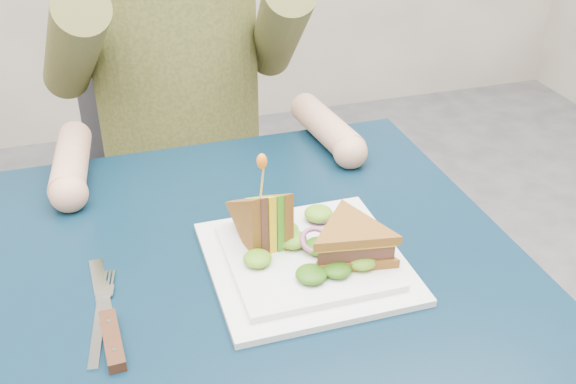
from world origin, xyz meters
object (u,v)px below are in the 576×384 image
object	(u,v)px
diner	(172,11)
fork	(100,318)
plate	(306,260)
table	(253,308)
knife	(110,330)
sandwich_upright	(263,221)
chair	(179,154)
sandwich_flat	(352,241)

from	to	relation	value
diner	fork	bearing A→B (deg)	-107.57
diner	plate	bearing A→B (deg)	-83.57
table	knife	world-z (taller)	knife
sandwich_upright	diner	bearing A→B (deg)	92.29
sandwich_upright	fork	distance (m)	0.25
chair	diner	world-z (taller)	diner
diner	sandwich_flat	distance (m)	0.67
chair	knife	xyz separation A→B (m)	(-0.20, -0.79, 0.20)
table	sandwich_flat	size ratio (longest dim) A/B	4.89
sandwich_upright	sandwich_flat	bearing A→B (deg)	-34.47
fork	chair	bearing A→B (deg)	74.89
fork	knife	bearing A→B (deg)	-70.50
table	diner	xyz separation A→B (m)	(-0.00, 0.59, 0.26)
sandwich_upright	fork	size ratio (longest dim) A/B	0.71
diner	table	bearing A→B (deg)	-90.00
table	chair	xyz separation A→B (m)	(0.00, 0.71, -0.11)
sandwich_upright	chair	bearing A→B (deg)	91.91
sandwich_flat	knife	distance (m)	0.33
plate	fork	bearing A→B (deg)	-173.82
diner	plate	world-z (taller)	diner
table	sandwich_upright	world-z (taller)	sandwich_upright
chair	knife	bearing A→B (deg)	-103.93
table	fork	distance (m)	0.23
chair	diner	size ratio (longest dim) A/B	1.25
knife	table	bearing A→B (deg)	23.10
sandwich_flat	diner	bearing A→B (deg)	100.95
table	fork	size ratio (longest dim) A/B	4.19
sandwich_flat	sandwich_upright	size ratio (longest dim) A/B	1.21
diner	knife	world-z (taller)	diner
plate	fork	distance (m)	0.28
sandwich_flat	sandwich_upright	world-z (taller)	sandwich_upright
plate	knife	size ratio (longest dim) A/B	1.17
diner	sandwich_flat	bearing A→B (deg)	-79.05
sandwich_flat	knife	size ratio (longest dim) A/B	0.69
table	sandwich_flat	distance (m)	0.18
diner	fork	xyz separation A→B (m)	(-0.21, -0.65, -0.18)
diner	sandwich_upright	distance (m)	0.59
table	sandwich_flat	xyz separation A→B (m)	(0.12, -0.05, 0.12)
diner	plate	distance (m)	0.65
chair	sandwich_upright	distance (m)	0.73
sandwich_upright	plate	bearing A→B (deg)	-43.78
table	plate	xyz separation A→B (m)	(0.07, -0.03, 0.09)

